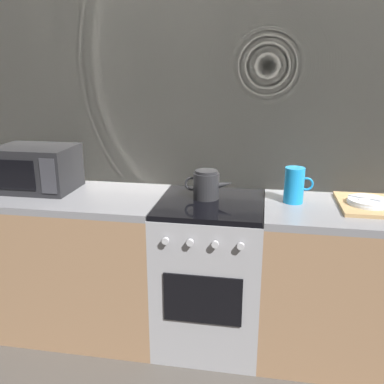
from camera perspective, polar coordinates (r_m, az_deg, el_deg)
name	(u,v)px	position (r m, az deg, el deg)	size (l,w,h in m)	color
ground_plane	(209,337)	(2.77, 2.36, -19.24)	(8.00, 8.00, 0.00)	#47423D
back_wall	(218,139)	(2.60, 3.63, 7.21)	(3.60, 0.05, 2.40)	#B2AD9E
counter_left	(69,261)	(2.78, -16.47, -9.08)	(1.20, 0.60, 0.90)	#997251
stove_unit	(210,273)	(2.54, 2.48, -11.02)	(0.60, 0.63, 0.90)	#9E9EA3
counter_right	(369,286)	(2.60, 23.03, -11.75)	(1.20, 0.60, 0.90)	#997251
microwave	(37,168)	(2.72, -20.49, 3.08)	(0.46, 0.35, 0.27)	black
kettle	(206,185)	(2.39, 1.99, 1.01)	(0.28, 0.15, 0.17)	#262628
pitcher	(294,185)	(2.38, 13.85, 0.92)	(0.16, 0.11, 0.20)	#198CD8
dish_pile	(368,204)	(2.45, 22.91, -1.47)	(0.30, 0.40, 0.06)	tan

